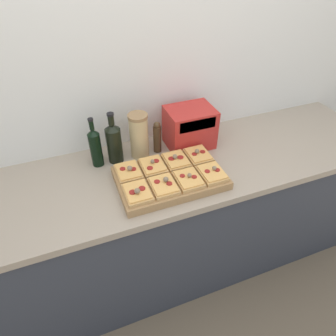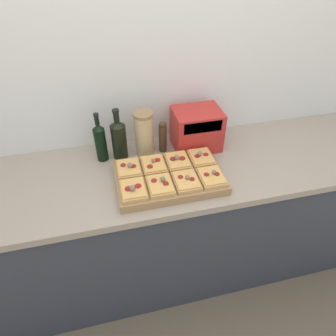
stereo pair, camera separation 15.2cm
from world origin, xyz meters
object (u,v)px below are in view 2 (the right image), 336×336
Objects in this scene: pepper_mill at (163,137)px; toaster_oven at (197,129)px; olive_oil_bottle at (100,141)px; cutting_board at (169,178)px; wine_bottle at (119,138)px; grain_jar_tall at (144,134)px.

toaster_oven is (0.20, -0.00, 0.02)m from pepper_mill.
olive_oil_bottle reaches higher than pepper_mill.
toaster_oven is at bearing -0.09° from olive_oil_bottle.
toaster_oven is at bearing -0.25° from pepper_mill.
wine_bottle is (-0.22, 0.27, 0.10)m from cutting_board.
toaster_oven reaches higher than pepper_mill.
cutting_board is 2.08× the size of grain_jar_tall.
grain_jar_tall reaches higher than toaster_oven.
pepper_mill reaches higher than cutting_board.
wine_bottle is 0.14m from grain_jar_tall.
cutting_board is 1.82× the size of wine_bottle.
grain_jar_tall is at bearing 0.00° from wine_bottle.
wine_bottle is at bearing 179.89° from toaster_oven.
wine_bottle reaches higher than toaster_oven.
grain_jar_tall reaches higher than pepper_mill.
olive_oil_bottle is 0.54m from toaster_oven.
toaster_oven is at bearing 50.18° from cutting_board.
wine_bottle reaches higher than pepper_mill.
olive_oil_bottle reaches higher than toaster_oven.
olive_oil_bottle is 0.10m from wine_bottle.
pepper_mill is at bearing -0.00° from olive_oil_bottle.
olive_oil_bottle is 0.99× the size of toaster_oven.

